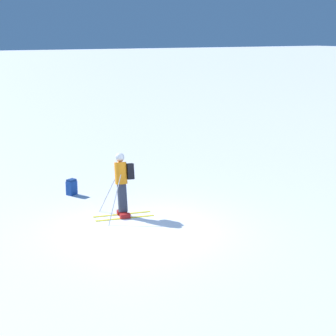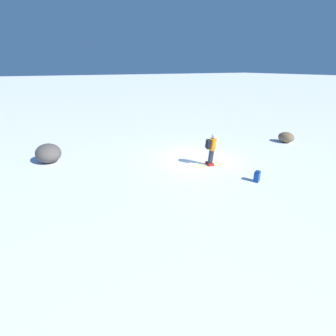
{
  "view_description": "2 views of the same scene",
  "coord_description": "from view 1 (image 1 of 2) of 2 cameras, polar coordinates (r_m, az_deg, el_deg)",
  "views": [
    {
      "loc": [
        12.35,
        -6.15,
        4.97
      ],
      "look_at": [
        -1.22,
        1.45,
        1.2
      ],
      "focal_mm": 60.0,
      "sensor_mm": 36.0,
      "label": 1
    },
    {
      "loc": [
        -11.33,
        8.17,
        4.84
      ],
      "look_at": [
        -2.28,
        3.12,
        0.8
      ],
      "focal_mm": 28.0,
      "sensor_mm": 36.0,
      "label": 2
    }
  ],
  "objects": [
    {
      "name": "ground_plane",
      "position": [
        14.66,
        -2.63,
        -6.18
      ],
      "size": [
        300.0,
        300.0,
        0.0
      ],
      "primitive_type": "plane",
      "color": "white"
    },
    {
      "name": "spare_backpack",
      "position": [
        17.84,
        -9.77,
        -1.92
      ],
      "size": [
        0.33,
        0.37,
        0.5
      ],
      "rotation": [
        0.0,
        0.0,
        2.03
      ],
      "color": "#194293",
      "rests_on": "ground"
    },
    {
      "name": "skier",
      "position": [
        15.55,
        -4.66,
        -1.3
      ],
      "size": [
        1.27,
        1.7,
        1.77
      ],
      "rotation": [
        0.0,
        0.0,
        -0.2
      ],
      "color": "yellow",
      "rests_on": "ground"
    }
  ]
}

